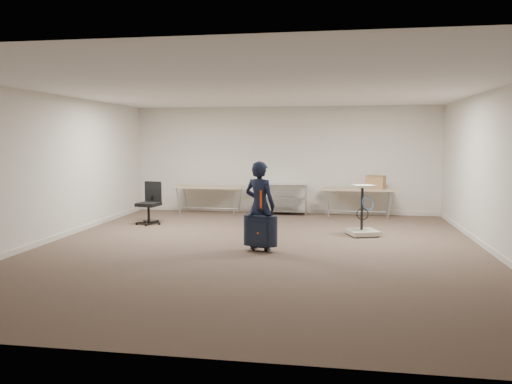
# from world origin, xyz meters

# --- Properties ---
(ground) EXTENTS (9.00, 9.00, 0.00)m
(ground) POSITION_xyz_m (0.00, 0.00, 0.00)
(ground) COLOR #49382C
(ground) RESTS_ON ground
(room_shell) EXTENTS (8.00, 9.00, 9.00)m
(room_shell) POSITION_xyz_m (0.00, 1.38, 0.05)
(room_shell) COLOR silver
(room_shell) RESTS_ON ground
(folding_table_left) EXTENTS (1.80, 0.75, 0.73)m
(folding_table_left) POSITION_xyz_m (-1.90, 3.95, 0.68)
(folding_table_left) COLOR tan
(folding_table_left) RESTS_ON ground
(folding_table_right) EXTENTS (1.80, 0.75, 0.73)m
(folding_table_right) POSITION_xyz_m (1.90, 3.95, 0.68)
(folding_table_right) COLOR tan
(folding_table_right) RESTS_ON ground
(wire_shelf) EXTENTS (1.22, 0.47, 0.80)m
(wire_shelf) POSITION_xyz_m (0.00, 4.20, 0.44)
(wire_shelf) COLOR silver
(wire_shelf) RESTS_ON ground
(person) EXTENTS (0.67, 0.56, 1.57)m
(person) POSITION_xyz_m (0.04, -0.04, 0.78)
(person) COLOR black
(person) RESTS_ON ground
(suitcase) EXTENTS (0.42, 0.29, 1.07)m
(suitcase) POSITION_xyz_m (0.07, -0.18, 0.36)
(suitcase) COLOR black
(suitcase) RESTS_ON ground
(office_chair) EXTENTS (0.59, 0.59, 0.97)m
(office_chair) POSITION_xyz_m (-2.88, 2.21, 0.29)
(office_chair) COLOR black
(office_chair) RESTS_ON ground
(equipment_cart) EXTENTS (0.72, 0.72, 1.03)m
(equipment_cart) POSITION_xyz_m (1.90, 1.57, 0.27)
(equipment_cart) COLOR beige
(equipment_cart) RESTS_ON ground
(cardboard_box) EXTENTS (0.52, 0.45, 0.32)m
(cardboard_box) POSITION_xyz_m (2.33, 4.04, 0.89)
(cardboard_box) COLOR olive
(cardboard_box) RESTS_ON folding_table_right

